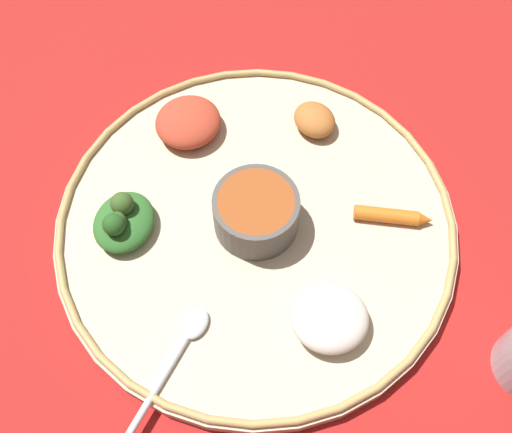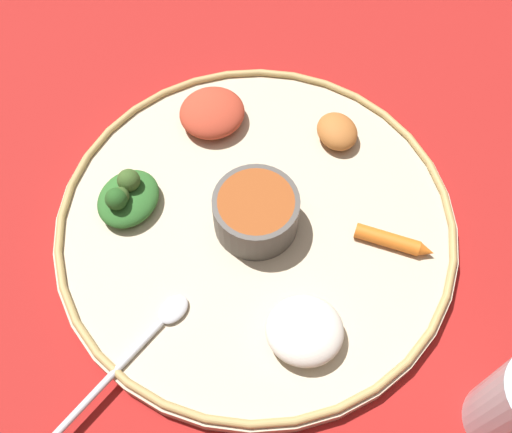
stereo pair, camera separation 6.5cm
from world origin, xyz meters
name	(u,v)px [view 1 (the left image)]	position (x,y,z in m)	size (l,w,h in m)	color
ground_plane	(256,230)	(0.00, 0.00, 0.00)	(2.40, 2.40, 0.00)	maroon
platter	(256,227)	(0.00, 0.00, 0.01)	(0.42, 0.42, 0.02)	#C6B293
platter_rim	(256,222)	(0.00, 0.00, 0.02)	(0.42, 0.42, 0.01)	tan
center_bowl	(256,212)	(0.00, 0.00, 0.04)	(0.09, 0.09, 0.05)	#4C4742
spoon	(171,363)	(0.16, 0.05, 0.02)	(0.17, 0.07, 0.01)	silver
greens_pile	(123,220)	(0.10, -0.09, 0.03)	(0.09, 0.09, 0.04)	#2D6628
carrot_near_spoon	(392,216)	(-0.11, 0.10, 0.02)	(0.06, 0.07, 0.02)	orange
mound_chickpea	(315,120)	(-0.14, -0.04, 0.03)	(0.05, 0.04, 0.03)	#B2662D
mound_berbere_red	(188,122)	(-0.03, -0.14, 0.03)	(0.07, 0.07, 0.03)	#B73D28
mound_rice_white	(330,318)	(0.03, 0.13, 0.03)	(0.07, 0.07, 0.03)	silver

